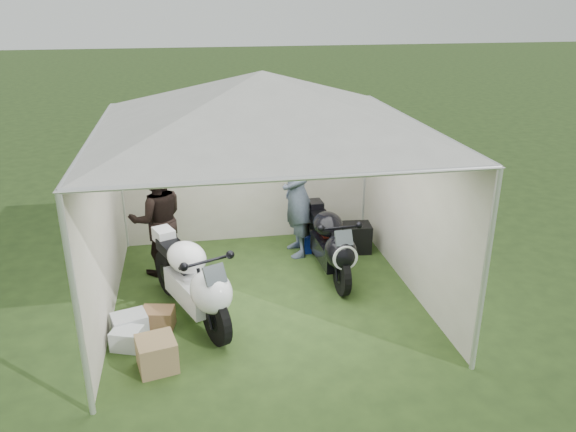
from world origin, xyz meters
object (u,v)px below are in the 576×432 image
object	(u,v)px
crate_3	(158,318)
paddock_stand	(314,242)
canopy_tent	(262,106)
equipment_box	(356,238)
crate_2	(127,339)
motorcycle_white	(193,279)
person_blue_jacket	(298,193)
crate_1	(157,354)
person_dark_jacket	(158,219)
motorcycle_black	(330,242)
crate_0	(130,325)

from	to	relation	value
crate_3	paddock_stand	bearing A→B (deg)	37.87
canopy_tent	crate_3	size ratio (longest dim) A/B	14.71
equipment_box	crate_2	xyz separation A→B (m)	(-3.37, -2.09, -0.11)
motorcycle_white	person_blue_jacket	size ratio (longest dim) A/B	0.97
crate_1	crate_2	bearing A→B (deg)	128.09
equipment_box	paddock_stand	bearing A→B (deg)	168.63
motorcycle_white	canopy_tent	bearing A→B (deg)	3.78
motorcycle_white	equipment_box	size ratio (longest dim) A/B	4.27
person_dark_jacket	motorcycle_black	bearing A→B (deg)	156.24
equipment_box	person_blue_jacket	bearing A→B (deg)	174.45
motorcycle_white	person_dark_jacket	world-z (taller)	person_dark_jacket
person_dark_jacket	motorcycle_white	bearing A→B (deg)	96.85
equipment_box	crate_0	xyz separation A→B (m)	(-3.36, -1.81, -0.10)
motorcycle_white	paddock_stand	size ratio (longest dim) A/B	5.10
person_dark_jacket	crate_2	xyz separation A→B (m)	(-0.34, -1.90, -0.71)
motorcycle_black	crate_0	world-z (taller)	motorcycle_black
person_blue_jacket	crate_2	size ratio (longest dim) A/B	6.09
canopy_tent	motorcycle_white	size ratio (longest dim) A/B	2.90
crate_3	canopy_tent	bearing A→B (deg)	22.61
canopy_tent	paddock_stand	xyz separation A→B (m)	(0.97, 1.27, -2.43)
crate_0	crate_3	world-z (taller)	crate_0
person_dark_jacket	crate_1	bearing A→B (deg)	79.48
equipment_box	crate_0	bearing A→B (deg)	-151.65
canopy_tent	crate_3	bearing A→B (deg)	-157.39
crate_3	equipment_box	bearing A→B (deg)	29.64
crate_1	crate_2	xyz separation A→B (m)	(-0.35, 0.45, -0.06)
person_dark_jacket	person_blue_jacket	bearing A→B (deg)	176.70
canopy_tent	motorcycle_white	xyz separation A→B (m)	(-0.96, -0.48, -2.01)
motorcycle_white	crate_2	world-z (taller)	motorcycle_white
motorcycle_black	equipment_box	xyz separation A→B (m)	(0.61, 0.74, -0.30)
equipment_box	crate_2	bearing A→B (deg)	-148.13
crate_1	crate_3	world-z (taller)	crate_1
equipment_box	crate_1	size ratio (longest dim) A/B	1.13
motorcycle_white	person_dark_jacket	size ratio (longest dim) A/B	1.17
paddock_stand	crate_2	xyz separation A→B (m)	(-2.72, -2.22, -0.02)
paddock_stand	crate_0	distance (m)	3.34
crate_0	crate_3	size ratio (longest dim) A/B	1.04
equipment_box	crate_0	world-z (taller)	equipment_box
crate_1	motorcycle_black	bearing A→B (deg)	36.93
person_blue_jacket	paddock_stand	bearing A→B (deg)	93.72
canopy_tent	equipment_box	size ratio (longest dim) A/B	12.38
crate_0	crate_2	world-z (taller)	crate_0
motorcycle_white	crate_2	bearing A→B (deg)	-171.75
paddock_stand	crate_2	world-z (taller)	paddock_stand
person_blue_jacket	crate_3	size ratio (longest dim) A/B	5.22
paddock_stand	canopy_tent	bearing A→B (deg)	-127.48
motorcycle_white	crate_1	size ratio (longest dim) A/B	4.82
paddock_stand	crate_2	size ratio (longest dim) A/B	1.16
equipment_box	motorcycle_white	bearing A→B (deg)	-147.89
paddock_stand	crate_0	world-z (taller)	paddock_stand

